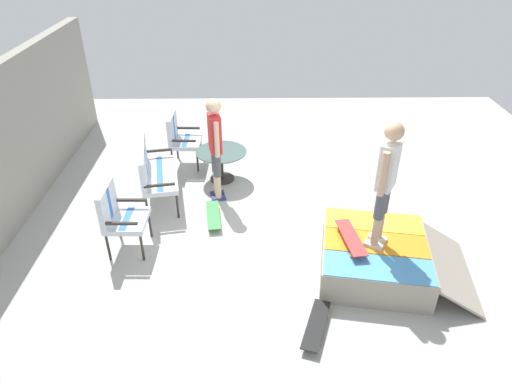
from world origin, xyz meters
name	(u,v)px	position (x,y,z in m)	size (l,w,h in m)	color
ground_plane	(273,238)	(0.00, 0.00, -0.05)	(12.00, 12.00, 0.10)	#B2B2AD
skate_ramp	(376,256)	(-0.79, -1.35, 0.23)	(1.80, 2.21, 0.46)	gray
patio_bench	(152,169)	(1.01, 1.93, 0.62)	(1.33, 0.77, 1.02)	#2D2823
patio_chair_near_house	(179,136)	(2.31, 1.65, 0.61)	(0.64, 0.57, 1.02)	#2D2823
patio_chair_by_wall	(118,213)	(-0.27, 2.18, 0.61)	(0.63, 0.56, 1.02)	#2D2823
patio_table	(221,160)	(1.73, 0.85, 0.40)	(0.90, 0.90, 0.57)	#2D2823
person_watching	(215,142)	(1.11, 0.89, 1.04)	(0.47, 0.29, 1.76)	navy
person_skater	(387,177)	(-0.80, -1.31, 1.46)	(0.42, 0.35, 1.71)	silver
skateboard_by_bench	(213,215)	(0.43, 0.92, 0.08)	(0.82, 0.29, 0.10)	#3F8C4C
skateboard_spare	(316,325)	(-1.85, -0.42, 0.08)	(0.82, 0.45, 0.10)	black
skateboard_on_ramp	(351,238)	(-0.79, -0.98, 0.55)	(0.82, 0.30, 0.10)	#B23838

